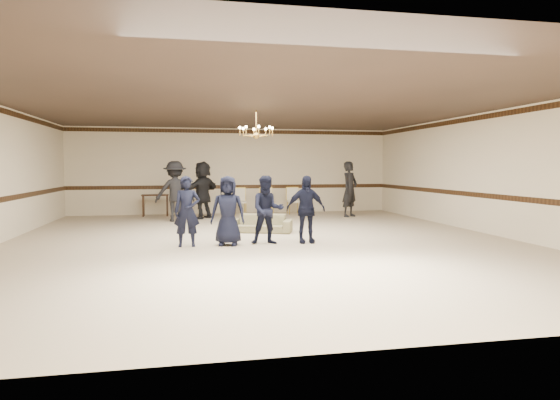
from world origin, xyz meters
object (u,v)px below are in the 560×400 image
Objects in this scene: boy_a at (187,211)px; adult_left at (175,191)px; adult_mid at (203,190)px; banquet_chair_mid at (267,201)px; banquet_chair_left at (240,202)px; chandelier at (256,123)px; boy_b at (228,211)px; boy_c at (267,210)px; boy_d at (306,209)px; adult_right at (350,189)px; settee at (261,223)px; console_table at (155,205)px; banquet_chair_right at (294,201)px.

boy_a is 0.80× the size of adult_left.
banquet_chair_mid is (2.37, 0.91, -0.48)m from adult_mid.
banquet_chair_mid is at bearing 5.00° from banquet_chair_left.
boy_b is (-0.87, -1.48, -2.09)m from chandelier.
boy_c is 0.90m from boy_d.
adult_mid reaches higher than banquet_chair_mid.
adult_right is 3.07m from banquet_chair_mid.
banquet_chair_left is at bearing 164.55° from adult_mid.
chandelier is at bearing 122.44° from boy_d.
chandelier is 0.48× the size of adult_mid.
adult_left is at bearing -11.26° from adult_mid.
console_table is (-3.04, 4.88, 0.15)m from settee.
adult_right reaches higher than boy_d.
banquet_chair_left is at bearing 88.31° from chandelier.
banquet_chair_left is (-0.04, 4.68, 0.25)m from settee.
adult_left is (-3.05, 5.06, 0.19)m from boy_d.
boy_b is 0.80× the size of adult_mid.
settee is 4.09m from adult_mid.
chandelier reaches higher than boy_a.
adult_mid reaches higher than boy_a.
adult_left is at bearing 146.18° from settee.
adult_mid is 1.72m from banquet_chair_left.
banquet_chair_left is 1.00m from banquet_chair_mid.
boy_c and boy_d have the same top height.
boy_d is at bearing -60.01° from console_table.
boy_c is at bearing 2.41° from boy_a.
adult_mid is 1.00× the size of adult_right.
console_table is (-6.73, 1.51, -0.58)m from adult_right.
boy_b is 5.21m from adult_left.
banquet_chair_mid is at bearing 77.47° from chandelier.
adult_mid reaches higher than banquet_chair_right.
boy_a is 1.00× the size of boy_b.
boy_c is 6.68m from banquet_chair_left.
boy_d is 1.60× the size of banquet_chair_left.
adult_right reaches higher than banquet_chair_left.
banquet_chair_mid is at bearing 151.95° from adult_mid.
chandelier is at bearing 95.49° from boy_c.
boy_d is 6.15m from adult_mid.
banquet_chair_left is 1.06× the size of console_table.
boy_b reaches higher than banquet_chair_mid.
boy_a is 7.79m from adult_right.
adult_mid is (-1.41, 3.77, 0.73)m from settee.
adult_right is 3.98m from banquet_chair_left.
boy_b is 6.98m from banquet_chair_mid.
settee is at bearing 119.19° from adult_left.
boy_b is at bearing -98.90° from settee.
boy_d reaches higher than banquet_chair_mid.
boy_a is at bearing 35.44° from adult_mid.
boy_a is at bearing 86.16° from adult_left.
console_table is (-2.85, 5.39, -2.49)m from chandelier.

